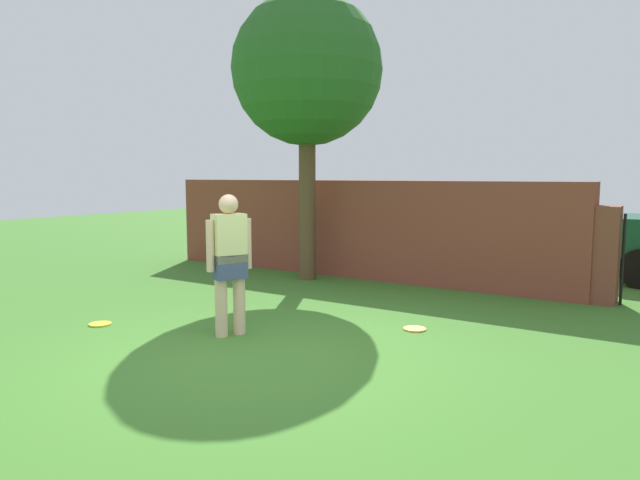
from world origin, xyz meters
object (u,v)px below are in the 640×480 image
at_px(tree, 307,71).
at_px(frisbee_orange, 415,329).
at_px(frisbee_yellow, 100,324).
at_px(person, 229,258).

height_order(tree, frisbee_orange, tree).
relative_size(tree, frisbee_yellow, 18.20).
bearing_deg(frisbee_yellow, frisbee_orange, 29.65).
height_order(person, frisbee_orange, person).
relative_size(frisbee_yellow, frisbee_orange, 1.00).
height_order(frisbee_yellow, frisbee_orange, same).
height_order(person, frisbee_yellow, person).
distance_m(tree, person, 4.56).
distance_m(frisbee_yellow, frisbee_orange, 3.85).
distance_m(tree, frisbee_orange, 5.09).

